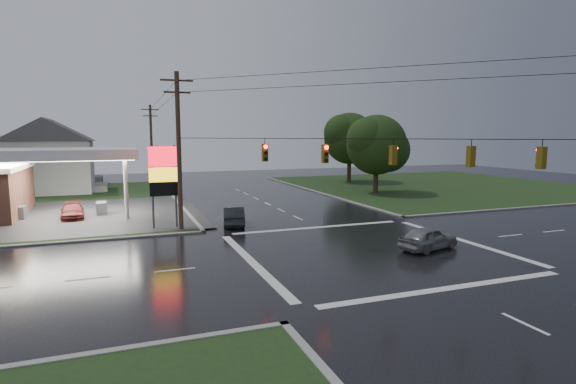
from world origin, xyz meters
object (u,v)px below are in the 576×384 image
object	(u,v)px
utility_pole_nw	(179,149)
utility_pole_n	(151,145)
house_far	(54,151)
car_pump	(73,211)
car_crossing	(428,238)
tree_ne_near	(378,145)
car_north	(234,216)
tree_ne_far	(351,139)
house_near	(50,155)
pylon_sign	(164,173)

from	to	relation	value
utility_pole_nw	utility_pole_n	distance (m)	28.50
house_far	car_pump	distance (m)	31.58
car_crossing	utility_pole_nw	bearing A→B (deg)	35.17
tree_ne_near	car_north	bearing A→B (deg)	-148.70
tree_ne_far	car_crossing	world-z (taller)	tree_ne_far
house_near	tree_ne_near	distance (m)	37.80
tree_ne_far	car_crossing	distance (m)	38.05
house_far	tree_ne_near	world-z (taller)	tree_ne_near
tree_ne_far	car_north	bearing A→B (deg)	-133.46
tree_ne_far	car_crossing	size ratio (longest dim) A/B	2.42
car_north	tree_ne_far	bearing A→B (deg)	-121.97
utility_pole_nw	car_pump	distance (m)	11.87
pylon_sign	utility_pole_nw	xyz separation A→B (m)	(1.00, -1.00, 1.71)
car_north	car_crossing	xyz separation A→B (m)	(9.05, -11.09, -0.02)
house_near	car_crossing	distance (m)	44.56
utility_pole_n	car_pump	size ratio (longest dim) A/B	2.49
utility_pole_nw	utility_pole_n	bearing A→B (deg)	90.00
car_crossing	tree_ne_near	bearing A→B (deg)	-40.43
utility_pole_nw	house_far	size ratio (longest dim) A/B	1.00
car_north	car_crossing	size ratio (longest dim) A/B	1.06
pylon_sign	house_near	xyz separation A→B (m)	(-10.45, 25.50, 0.39)
pylon_sign	tree_ne_near	world-z (taller)	tree_ne_near
utility_pole_n	tree_ne_far	bearing A→B (deg)	-8.55
house_far	house_near	bearing A→B (deg)	-85.24
car_north	utility_pole_n	bearing A→B (deg)	-70.54
house_near	utility_pole_nw	bearing A→B (deg)	-66.63
house_near	car_pump	distance (m)	19.73
tree_ne_near	tree_ne_far	world-z (taller)	tree_ne_far
utility_pole_nw	house_near	xyz separation A→B (m)	(-11.45, 26.50, -1.32)
utility_pole_n	house_near	size ratio (longest dim) A/B	0.95
tree_ne_near	tree_ne_far	distance (m)	12.39
house_far	car_crossing	world-z (taller)	house_far
house_far	tree_ne_near	size ratio (longest dim) A/B	1.23
utility_pole_n	tree_ne_far	world-z (taller)	utility_pole_n
house_near	tree_ne_far	world-z (taller)	tree_ne_far
tree_ne_far	car_north	xyz separation A→B (m)	(-22.73, -23.99, -5.47)
house_near	tree_ne_far	distance (m)	38.19
tree_ne_near	utility_pole_nw	bearing A→B (deg)	-152.14
pylon_sign	tree_ne_far	xyz separation A→B (m)	(27.65, 23.49, 2.17)
house_near	car_north	xyz separation A→B (m)	(15.37, -26.00, -3.70)
car_north	car_crossing	distance (m)	14.31
car_crossing	pylon_sign	bearing A→B (deg)	34.72
house_far	tree_ne_near	distance (m)	44.50
pylon_sign	house_far	distance (m)	39.21
house_far	car_pump	size ratio (longest dim) A/B	2.62
pylon_sign	house_near	bearing A→B (deg)	112.28
tree_ne_near	car_pump	bearing A→B (deg)	-170.96
house_near	car_pump	bearing A→B (deg)	-78.62
house_near	tree_ne_far	size ratio (longest dim) A/B	1.13
car_crossing	car_pump	xyz separation A→B (m)	(-20.60, 18.11, -0.08)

